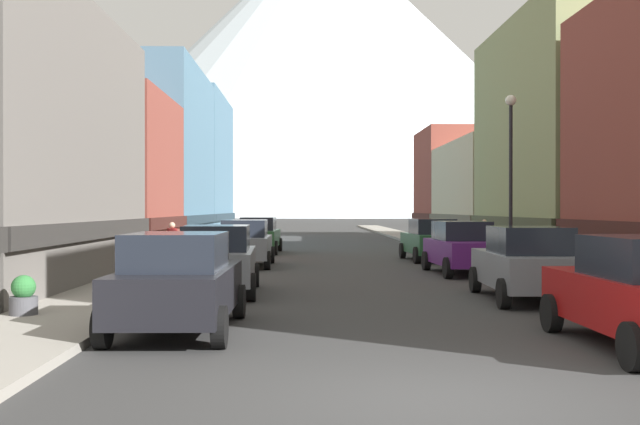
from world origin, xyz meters
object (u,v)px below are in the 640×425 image
potted_plant_1 (599,258)px  car_left_3 (259,235)px  car_left_1 (217,259)px  car_left_2 (245,243)px  potted_plant_2 (24,296)px  pedestrian_1 (484,239)px  car_right_2 (463,247)px  pedestrian_0 (172,246)px  potted_plant_0 (547,250)px  streetlamp_right (511,155)px  car_right_3 (431,240)px  car_right_1 (527,263)px  car_left_0 (179,282)px

potted_plant_1 → car_left_3: bearing=124.5°
car_left_1 → car_left_2: bearing=90.0°
potted_plant_2 → pedestrian_1: 22.27m
car_right_2 → pedestrian_0: car_right_2 is taller
pedestrian_0 → potted_plant_2: bearing=-93.5°
car_right_2 → potted_plant_2: car_right_2 is taller
potted_plant_0 → streetlamp_right: size_ratio=0.18×
car_right_3 → potted_plant_1: size_ratio=4.33×
pedestrian_0 → car_right_1: bearing=-41.6°
streetlamp_right → car_right_3: bearing=103.1°
pedestrian_1 → potted_plant_2: bearing=-126.5°
car_right_1 → potted_plant_1: size_ratio=4.31×
potted_plant_0 → pedestrian_1: pedestrian_1 is taller
car_right_2 → pedestrian_1: size_ratio=2.81×
potted_plant_2 → pedestrian_0: bearing=86.5°
car_right_3 → potted_plant_2: 20.21m
car_left_0 → pedestrian_1: size_ratio=2.77×
potted_plant_1 → streetlamp_right: bearing=116.1°
car_right_1 → car_right_3: (0.00, 13.78, 0.00)m
car_left_3 → potted_plant_1: (10.80, -15.75, -0.13)m
potted_plant_1 → potted_plant_2: potted_plant_1 is taller
car_left_2 → potted_plant_1: size_ratio=4.26×
car_right_3 → streetlamp_right: (1.55, -6.67, 3.09)m
car_right_1 → pedestrian_0: car_right_1 is taller
car_right_1 → pedestrian_1: 14.80m
potted_plant_2 → car_left_2: bearing=77.3°
potted_plant_0 → streetlamp_right: (-1.65, -1.30, 3.24)m
car_right_2 → car_right_3: same height
car_left_2 → pedestrian_1: bearing=20.4°
car_right_2 → potted_plant_0: bearing=18.1°
car_right_3 → pedestrian_1: 2.58m
car_right_1 → pedestrian_1: (2.45, 14.59, -0.02)m
car_left_1 → streetlamp_right: 11.16m
pedestrian_0 → pedestrian_1: size_ratio=0.99×
car_right_1 → pedestrian_1: size_ratio=2.80×
car_left_2 → potted_plant_2: size_ratio=5.72×
car_right_3 → car_left_0: bearing=-112.5°
car_left_0 → pedestrian_0: car_left_0 is taller
car_right_1 → potted_plant_0: (3.20, 8.41, -0.15)m
car_left_0 → car_left_2: size_ratio=1.00×
car_left_2 → potted_plant_1: (10.80, -7.11, -0.13)m
car_left_0 → car_left_3: same height
potted_plant_0 → pedestrian_1: 6.23m
car_right_1 → car_left_3: bearing=111.3°
car_right_3 → potted_plant_1: (3.20, -10.03, -0.13)m
car_left_1 → streetlamp_right: bearing=31.5°
pedestrian_1 → streetlamp_right: streetlamp_right is taller
car_left_2 → streetlamp_right: size_ratio=0.75×
car_left_1 → potted_plant_1: car_left_1 is taller
potted_plant_2 → pedestrian_1: bearing=53.5°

